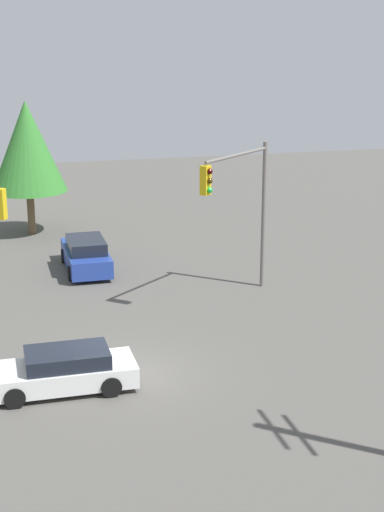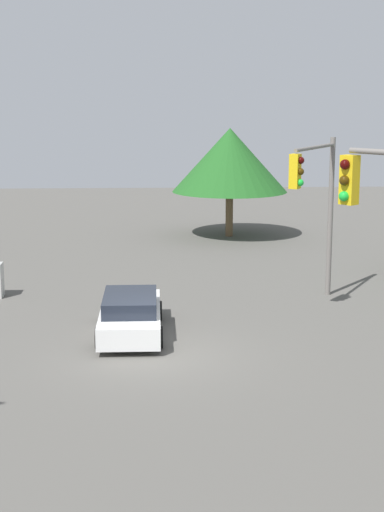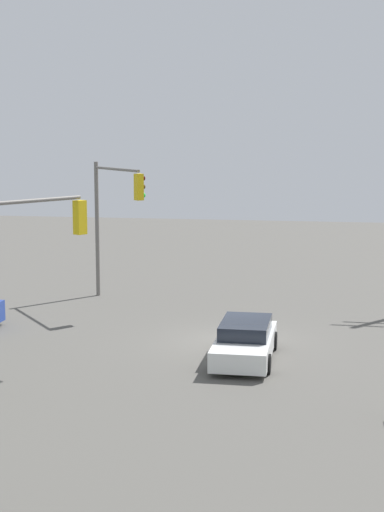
# 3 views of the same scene
# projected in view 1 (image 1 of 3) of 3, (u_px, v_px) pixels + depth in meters

# --- Properties ---
(ground_plane) EXTENTS (80.00, 80.00, 0.00)m
(ground_plane) POSITION_uv_depth(u_px,v_px,m) (120.00, 373.00, 24.41)
(ground_plane) COLOR #54514C
(sedan_white) EXTENTS (1.87, 4.44, 1.24)m
(sedan_white) POSITION_uv_depth(u_px,v_px,m) (62.00, 371.00, 23.15)
(sedan_white) COLOR silver
(sedan_white) RESTS_ON ground_plane
(sedan_blue) EXTENTS (4.41, 1.88, 1.48)m
(sedan_blue) POSITION_uv_depth(u_px,v_px,m) (86.00, 255.00, 34.50)
(sedan_blue) COLOR #233D93
(sedan_blue) RESTS_ON ground_plane
(traffic_signal_main) EXTENTS (3.06, 3.56, 6.00)m
(traffic_signal_main) POSITION_uv_depth(u_px,v_px,m) (242.00, 195.00, 30.04)
(traffic_signal_main) COLOR slate
(traffic_signal_main) RESTS_ON ground_plane
(tree_far) EXTENTS (3.86, 3.86, 6.85)m
(tree_far) POSITION_uv_depth(u_px,v_px,m) (27.00, 147.00, 39.61)
(tree_far) COLOR brown
(tree_far) RESTS_ON ground_plane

